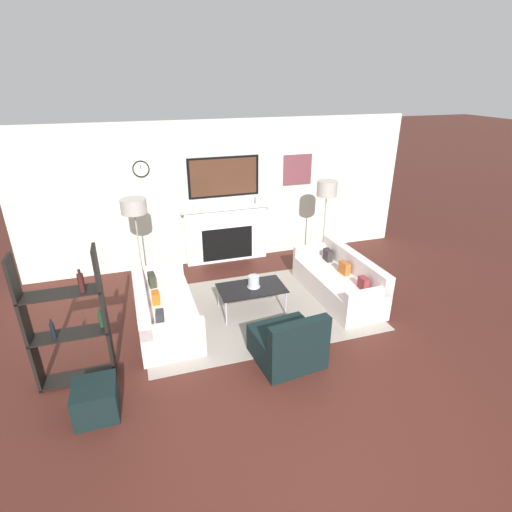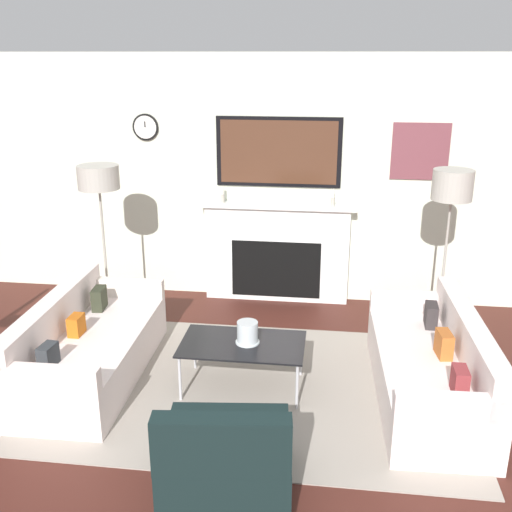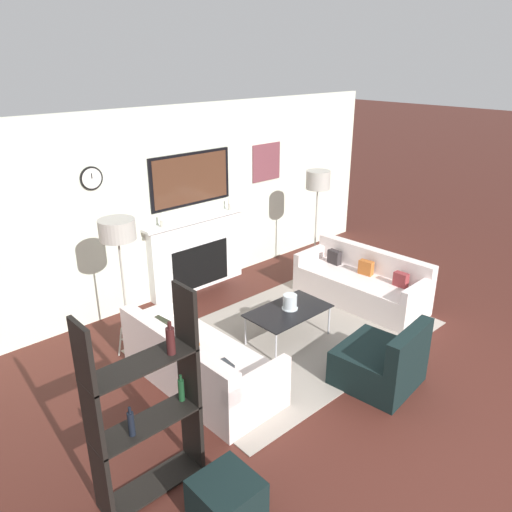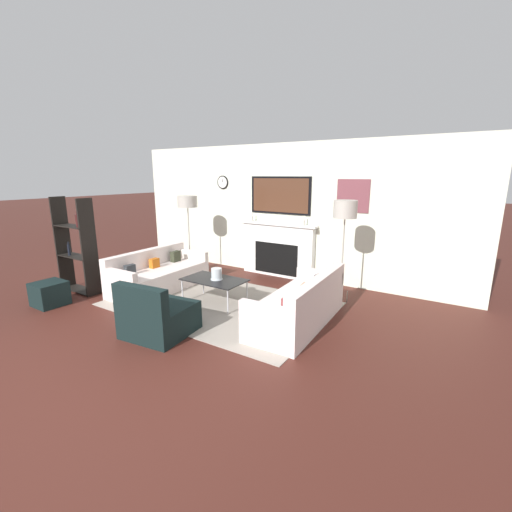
% 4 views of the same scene
% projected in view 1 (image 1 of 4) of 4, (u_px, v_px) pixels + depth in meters
% --- Properties ---
extents(ground_plane, '(60.00, 60.00, 0.00)m').
position_uv_depth(ground_plane, '(327.00, 428.00, 4.22)').
color(ground_plane, '#481F18').
extents(fireplace_wall, '(7.47, 0.28, 2.70)m').
position_uv_depth(fireplace_wall, '(224.00, 200.00, 7.63)').
color(fireplace_wall, silver).
rests_on(fireplace_wall, ground_plane).
extents(area_rug, '(3.51, 2.32, 0.01)m').
position_uv_depth(area_rug, '(257.00, 309.00, 6.35)').
color(area_rug, '#9E9488').
rests_on(area_rug, ground_plane).
extents(couch_left, '(0.85, 1.86, 0.71)m').
position_uv_depth(couch_left, '(163.00, 310.00, 5.85)').
color(couch_left, silver).
rests_on(couch_left, ground_plane).
extents(couch_right, '(0.83, 1.89, 0.73)m').
position_uv_depth(couch_right, '(339.00, 281.00, 6.64)').
color(couch_right, silver).
rests_on(couch_right, ground_plane).
extents(armchair, '(0.88, 0.87, 0.76)m').
position_uv_depth(armchair, '(288.00, 345.00, 5.11)').
color(armchair, black).
rests_on(armchair, ground_plane).
extents(coffee_table, '(1.02, 0.60, 0.42)m').
position_uv_depth(coffee_table, '(252.00, 289.00, 6.15)').
color(coffee_table, black).
rests_on(coffee_table, ground_plane).
extents(hurricane_candle, '(0.20, 0.20, 0.19)m').
position_uv_depth(hurricane_candle, '(254.00, 282.00, 6.13)').
color(hurricane_candle, silver).
rests_on(hurricane_candle, coffee_table).
extents(floor_lamp_left, '(0.40, 0.40, 1.67)m').
position_uv_depth(floor_lamp_left, '(134.00, 208.00, 6.21)').
color(floor_lamp_left, '#9E998E').
rests_on(floor_lamp_left, ground_plane).
extents(floor_lamp_right, '(0.36, 0.36, 1.70)m').
position_uv_depth(floor_lamp_right, '(327.00, 190.00, 7.13)').
color(floor_lamp_right, '#9E998E').
rests_on(floor_lamp_right, ground_plane).
extents(shelf_unit, '(0.87, 0.28, 1.70)m').
position_uv_depth(shelf_unit, '(68.00, 323.00, 4.57)').
color(shelf_unit, black).
rests_on(shelf_unit, ground_plane).
extents(ottoman, '(0.46, 0.46, 0.39)m').
position_uv_depth(ottoman, '(96.00, 400.00, 4.31)').
color(ottoman, black).
rests_on(ottoman, ground_plane).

